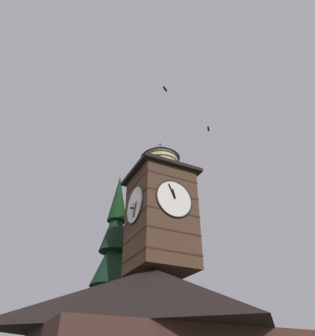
# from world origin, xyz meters

# --- Properties ---
(building_main) EXTENTS (12.39, 11.91, 6.93)m
(building_main) POSITION_xyz_m (1.11, -2.34, 3.55)
(building_main) COLOR #442A21
(building_main) RESTS_ON ground_plane
(clock_tower) EXTENTS (4.41, 4.41, 9.86)m
(clock_tower) POSITION_xyz_m (0.24, -3.11, 11.33)
(clock_tower) COLOR #4C3323
(clock_tower) RESTS_ON building_main
(pine_tree_behind) EXTENTS (5.19, 5.19, 17.22)m
(pine_tree_behind) POSITION_xyz_m (1.01, -9.78, 7.01)
(pine_tree_behind) COLOR #473323
(pine_tree_behind) RESTS_ON ground_plane
(moon) EXTENTS (1.78, 1.78, 1.78)m
(moon) POSITION_xyz_m (-12.51, -32.34, 13.77)
(moon) COLOR silver
(flying_bird_high) EXTENTS (0.56, 0.63, 0.13)m
(flying_bird_high) POSITION_xyz_m (-5.68, -4.49, 21.53)
(flying_bird_high) COLOR black
(flying_bird_low) EXTENTS (0.53, 0.44, 0.12)m
(flying_bird_low) POSITION_xyz_m (1.02, -0.68, 20.03)
(flying_bird_low) COLOR black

